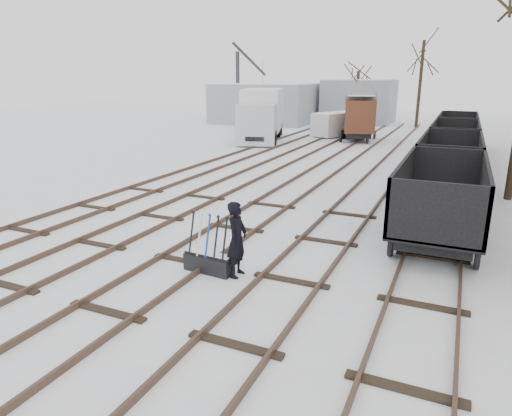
{
  "coord_description": "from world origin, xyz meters",
  "views": [
    {
      "loc": [
        6.37,
        -9.53,
        4.77
      ],
      "look_at": [
        1.29,
        1.72,
        1.2
      ],
      "focal_mm": 32.0,
      "sensor_mm": 36.0,
      "label": 1
    }
  ],
  "objects_px": {
    "lorry": "(261,114)",
    "box_van_wagon": "(360,114)",
    "freight_wagon_a": "(439,211)",
    "ground_frame": "(209,261)",
    "panel_van": "(337,124)",
    "crane": "(239,102)",
    "worker": "(237,239)"
  },
  "relations": [
    {
      "from": "box_van_wagon",
      "to": "crane",
      "type": "bearing_deg",
      "value": 135.9
    },
    {
      "from": "worker",
      "to": "lorry",
      "type": "height_order",
      "value": "lorry"
    },
    {
      "from": "crane",
      "to": "ground_frame",
      "type": "bearing_deg",
      "value": -40.9
    },
    {
      "from": "ground_frame",
      "to": "box_van_wagon",
      "type": "bearing_deg",
      "value": 99.04
    },
    {
      "from": "worker",
      "to": "freight_wagon_a",
      "type": "relative_size",
      "value": 0.32
    },
    {
      "from": "box_van_wagon",
      "to": "panel_van",
      "type": "bearing_deg",
      "value": 125.04
    },
    {
      "from": "ground_frame",
      "to": "crane",
      "type": "relative_size",
      "value": 0.18
    },
    {
      "from": "ground_frame",
      "to": "lorry",
      "type": "distance_m",
      "value": 25.0
    },
    {
      "from": "box_van_wagon",
      "to": "panel_van",
      "type": "xyz_separation_m",
      "value": [
        -2.22,
        1.96,
        -0.99
      ]
    },
    {
      "from": "ground_frame",
      "to": "freight_wagon_a",
      "type": "height_order",
      "value": "freight_wagon_a"
    },
    {
      "from": "worker",
      "to": "freight_wagon_a",
      "type": "xyz_separation_m",
      "value": [
        4.35,
        4.77,
        -0.03
      ]
    },
    {
      "from": "worker",
      "to": "freight_wagon_a",
      "type": "distance_m",
      "value": 6.46
    },
    {
      "from": "lorry",
      "to": "panel_van",
      "type": "xyz_separation_m",
      "value": [
        4.74,
        4.79,
        -0.97
      ]
    },
    {
      "from": "freight_wagon_a",
      "to": "lorry",
      "type": "relative_size",
      "value": 0.66
    },
    {
      "from": "freight_wagon_a",
      "to": "crane",
      "type": "bearing_deg",
      "value": 125.7
    },
    {
      "from": "ground_frame",
      "to": "freight_wagon_a",
      "type": "bearing_deg",
      "value": 48.67
    },
    {
      "from": "freight_wagon_a",
      "to": "lorry",
      "type": "height_order",
      "value": "lorry"
    },
    {
      "from": "worker",
      "to": "box_van_wagon",
      "type": "height_order",
      "value": "box_van_wagon"
    },
    {
      "from": "worker",
      "to": "box_van_wagon",
      "type": "bearing_deg",
      "value": 3.99
    },
    {
      "from": "freight_wagon_a",
      "to": "crane",
      "type": "distance_m",
      "value": 36.83
    },
    {
      "from": "freight_wagon_a",
      "to": "panel_van",
      "type": "distance_m",
      "value": 25.0
    },
    {
      "from": "ground_frame",
      "to": "panel_van",
      "type": "relative_size",
      "value": 0.31
    },
    {
      "from": "lorry",
      "to": "box_van_wagon",
      "type": "bearing_deg",
      "value": 4.79
    },
    {
      "from": "freight_wagon_a",
      "to": "crane",
      "type": "height_order",
      "value": "crane"
    },
    {
      "from": "lorry",
      "to": "crane",
      "type": "relative_size",
      "value": 1.09
    },
    {
      "from": "ground_frame",
      "to": "lorry",
      "type": "xyz_separation_m",
      "value": [
        -8.81,
        23.34,
        1.7
      ]
    },
    {
      "from": "ground_frame",
      "to": "worker",
      "type": "xyz_separation_m",
      "value": [
        0.75,
        0.1,
        0.66
      ]
    },
    {
      "from": "crane",
      "to": "box_van_wagon",
      "type": "bearing_deg",
      "value": -6.75
    },
    {
      "from": "ground_frame",
      "to": "panel_van",
      "type": "distance_m",
      "value": 28.43
    },
    {
      "from": "lorry",
      "to": "panel_van",
      "type": "distance_m",
      "value": 6.81
    },
    {
      "from": "worker",
      "to": "crane",
      "type": "xyz_separation_m",
      "value": [
        -17.13,
        34.67,
        1.19
      ]
    },
    {
      "from": "lorry",
      "to": "crane",
      "type": "xyz_separation_m",
      "value": [
        -7.57,
        11.43,
        0.16
      ]
    }
  ]
}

